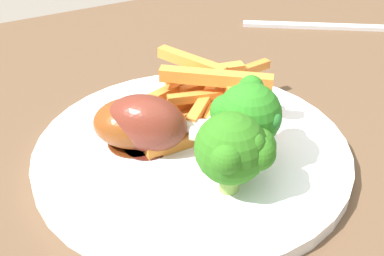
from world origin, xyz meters
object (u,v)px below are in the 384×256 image
at_px(dining_table, 147,235).
at_px(chicken_drumstick_far, 152,125).
at_px(broccoli_floret_middle, 236,150).
at_px(carrot_fries_pile, 206,98).
at_px(dinner_plate, 192,153).
at_px(chicken_drumstick_near, 139,123).
at_px(fork, 315,26).
at_px(broccoli_floret_back, 250,122).
at_px(broccoli_floret_front, 247,116).

xyz_separation_m(dining_table, chicken_drumstick_far, (0.00, 0.03, 0.16)).
distance_m(dining_table, broccoli_floret_middle, 0.21).
xyz_separation_m(dining_table, carrot_fries_pile, (-0.06, 0.01, 0.16)).
bearing_deg(chicken_drumstick_far, dinner_plate, 154.38).
height_order(dinner_plate, chicken_drumstick_near, chicken_drumstick_near).
height_order(broccoli_floret_middle, chicken_drumstick_near, broccoli_floret_middle).
height_order(dinner_plate, fork, dinner_plate).
distance_m(dining_table, fork, 0.35).
height_order(broccoli_floret_back, chicken_drumstick_near, broccoli_floret_back).
relative_size(broccoli_floret_front, carrot_fries_pile, 0.44).
height_order(broccoli_floret_middle, fork, broccoli_floret_middle).
distance_m(broccoli_floret_front, fork, 0.33).
bearing_deg(broccoli_floret_front, dining_table, -55.50).
bearing_deg(broccoli_floret_middle, dinner_plate, -87.95).
bearing_deg(broccoli_floret_back, broccoli_floret_middle, 42.11).
distance_m(broccoli_floret_back, carrot_fries_pile, 0.08).
bearing_deg(chicken_drumstick_far, carrot_fries_pile, -159.66).
xyz_separation_m(dining_table, broccoli_floret_middle, (-0.03, 0.11, 0.18)).
relative_size(dinner_plate, chicken_drumstick_near, 2.39).
relative_size(broccoli_floret_front, broccoli_floret_middle, 1.07).
relative_size(broccoli_floret_middle, broccoli_floret_back, 1.02).
distance_m(broccoli_floret_middle, broccoli_floret_back, 0.04).
bearing_deg(dining_table, dinner_plate, 119.84).
bearing_deg(chicken_drumstick_far, broccoli_floret_front, 140.10).
bearing_deg(chicken_drumstick_near, broccoli_floret_front, 136.65).
distance_m(dinner_plate, fork, 0.33).
bearing_deg(broccoli_floret_front, fork, -138.67).
xyz_separation_m(dinner_plate, broccoli_floret_front, (-0.03, 0.04, 0.05)).
xyz_separation_m(dinner_plate, broccoli_floret_middle, (-0.00, 0.07, 0.04)).
bearing_deg(chicken_drumstick_near, fork, -153.98).
bearing_deg(broccoli_floret_back, carrot_fries_pile, -92.39).
bearing_deg(broccoli_floret_back, chicken_drumstick_near, -45.01).
bearing_deg(dinner_plate, chicken_drumstick_near, -36.61).
xyz_separation_m(broccoli_floret_middle, chicken_drumstick_near, (0.04, -0.09, -0.02)).
relative_size(broccoli_floret_back, fork, 0.34).
bearing_deg(fork, carrot_fries_pile, -117.62).
xyz_separation_m(dining_table, fork, (-0.30, -0.13, 0.13)).
distance_m(dining_table, chicken_drumstick_near, 0.16).
bearing_deg(carrot_fries_pile, chicken_drumstick_far, 20.34).
distance_m(broccoli_floret_middle, carrot_fries_pile, 0.11).
bearing_deg(carrot_fries_pile, broccoli_floret_back, 87.61).
xyz_separation_m(carrot_fries_pile, chicken_drumstick_far, (0.06, 0.02, 0.00)).
distance_m(broccoli_floret_front, broccoli_floret_middle, 0.04).
bearing_deg(broccoli_floret_front, dinner_plate, -49.89).
bearing_deg(carrot_fries_pile, dinner_plate, 48.45).
bearing_deg(dinner_plate, broccoli_floret_back, 127.30).
height_order(chicken_drumstick_near, fork, chicken_drumstick_near).
bearing_deg(broccoli_floret_front, broccoli_floret_back, 89.48).
distance_m(dinner_plate, broccoli_floret_back, 0.07).
height_order(broccoli_floret_middle, broccoli_floret_back, broccoli_floret_middle).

